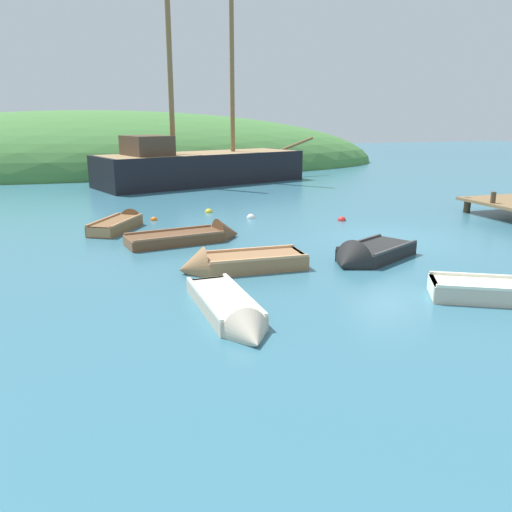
{
  "coord_description": "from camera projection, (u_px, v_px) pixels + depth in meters",
  "views": [
    {
      "loc": [
        -9.68,
        -14.6,
        3.97
      ],
      "look_at": [
        -5.11,
        -1.09,
        0.14
      ],
      "focal_mm": 36.32,
      "sensor_mm": 36.0,
      "label": 1
    }
  ],
  "objects": [
    {
      "name": "buoy_yellow",
      "position": [
        209.0,
        212.0,
        22.32
      ],
      "size": [
        0.33,
        0.33,
        0.33
      ],
      "primitive_type": "sphere",
      "color": "yellow",
      "rests_on": "ground"
    },
    {
      "name": "rowboat_center",
      "position": [
        231.0,
        314.0,
        10.52
      ],
      "size": [
        1.02,
        3.58,
        0.91
      ],
      "rotation": [
        0.0,
        0.0,
        4.73
      ],
      "color": "beige",
      "rests_on": "ground"
    },
    {
      "name": "rowboat_portside",
      "position": [
        121.0,
        225.0,
        19.11
      ],
      "size": [
        2.44,
        3.22,
        0.94
      ],
      "rotation": [
        0.0,
        0.0,
        1.04
      ],
      "color": "brown",
      "rests_on": "ground"
    },
    {
      "name": "buoy_orange",
      "position": [
        154.0,
        220.0,
        20.62
      ],
      "size": [
        0.29,
        0.29,
        0.29
      ],
      "primitive_type": "sphere",
      "color": "orange",
      "rests_on": "ground"
    },
    {
      "name": "buoy_white",
      "position": [
        251.0,
        218.0,
        21.06
      ],
      "size": [
        0.36,
        0.36,
        0.36
      ],
      "primitive_type": "sphere",
      "color": "white",
      "rests_on": "ground"
    },
    {
      "name": "shore_hill",
      "position": [
        98.0,
        168.0,
        41.89
      ],
      "size": [
        48.72,
        19.53,
        9.04
      ],
      "primitive_type": "ellipsoid",
      "color": "#477F3D",
      "rests_on": "ground"
    },
    {
      "name": "rowboat_near_dock",
      "position": [
        194.0,
        238.0,
        17.12
      ],
      "size": [
        3.94,
        1.76,
        1.16
      ],
      "rotation": [
        0.0,
        0.0,
        0.16
      ],
      "color": "brown",
      "rests_on": "ground"
    },
    {
      "name": "buoy_red",
      "position": [
        342.0,
        221.0,
        20.57
      ],
      "size": [
        0.33,
        0.33,
        0.33
      ],
      "primitive_type": "sphere",
      "color": "red",
      "rests_on": "ground"
    },
    {
      "name": "ground_plane",
      "position": [
        389.0,
        239.0,
        17.39
      ],
      "size": [
        120.0,
        120.0,
        0.0
      ],
      "primitive_type": "plane",
      "color": "teal"
    },
    {
      "name": "rowboat_outer_left",
      "position": [
        367.0,
        257.0,
        14.74
      ],
      "size": [
        3.23,
        2.49,
        1.21
      ],
      "rotation": [
        0.0,
        0.0,
        3.62
      ],
      "color": "black",
      "rests_on": "ground"
    },
    {
      "name": "rowboat_far",
      "position": [
        235.0,
        265.0,
        13.87
      ],
      "size": [
        3.45,
        1.31,
        1.14
      ],
      "rotation": [
        0.0,
        0.0,
        3.1
      ],
      "color": "#9E7047",
      "rests_on": "ground"
    },
    {
      "name": "sailing_ship",
      "position": [
        200.0,
        172.0,
        31.89
      ],
      "size": [
        15.42,
        7.73,
        13.54
      ],
      "rotation": [
        0.0,
        0.0,
        0.3
      ],
      "color": "black",
      "rests_on": "ground"
    }
  ]
}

